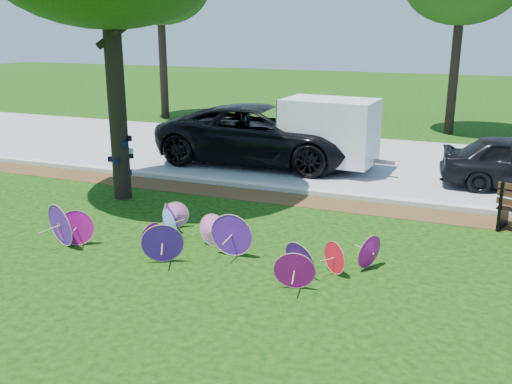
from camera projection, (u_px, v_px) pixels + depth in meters
ground at (192, 264)px, 10.55m from camera, size 90.00×90.00×0.00m
mulch_strip at (273, 198)px, 14.57m from camera, size 90.00×1.00×0.01m
curb at (282, 189)px, 15.18m from camera, size 90.00×0.30×0.12m
street at (322, 158)px, 18.91m from camera, size 90.00×8.00×0.01m
parasol_pile at (190, 235)px, 10.94m from camera, size 6.61×2.28×0.90m
black_van at (263, 135)px, 17.99m from camera, size 6.64×3.20×1.82m
cargo_trailer at (330, 131)px, 16.87m from camera, size 2.79×1.89×2.47m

